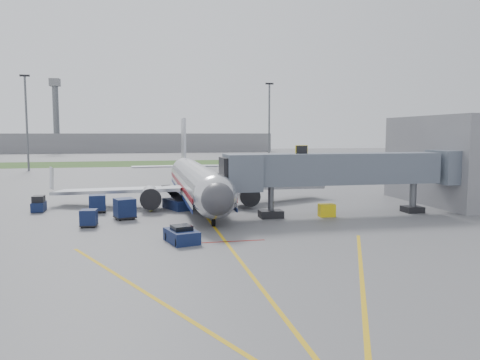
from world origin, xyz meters
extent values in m
plane|color=#565659|center=(0.00, 0.00, 0.00)|extent=(400.00, 400.00, 0.00)
cube|color=#2D4C1E|center=(0.00, 90.00, 0.01)|extent=(300.00, 25.00, 0.01)
cube|color=gold|center=(0.00, -2.00, 0.00)|extent=(0.25, 50.00, 0.01)
cube|color=maroon|center=(0.00, -4.00, 0.00)|extent=(6.00, 0.25, 0.01)
cube|color=gold|center=(-6.00, -14.00, 0.00)|extent=(9.52, 20.04, 0.01)
cube|color=gold|center=(6.00, -14.00, 0.00)|extent=(9.52, 20.04, 0.01)
cylinder|color=silver|center=(0.00, 15.00, 2.70)|extent=(3.80, 28.00, 3.80)
sphere|color=silver|center=(0.00, 1.00, 2.70)|extent=(3.80, 3.80, 3.80)
sphere|color=#38383D|center=(0.00, -0.30, 2.70)|extent=(2.74, 2.74, 2.74)
cube|color=black|center=(0.00, 0.60, 3.25)|extent=(2.20, 1.20, 0.55)
cone|color=silver|center=(0.00, 31.50, 2.70)|extent=(3.80, 5.00, 3.80)
cube|color=#B7BAC1|center=(0.00, 31.00, 6.70)|extent=(0.35, 4.20, 7.00)
cube|color=#B7BAC1|center=(-8.50, 15.00, 1.80)|extent=(15.10, 8.59, 1.13)
cube|color=#B7BAC1|center=(8.50, 15.00, 1.80)|extent=(15.10, 8.59, 1.13)
cylinder|color=silver|center=(-5.20, 12.00, 1.35)|extent=(2.10, 3.60, 2.10)
cylinder|color=silver|center=(5.20, 12.00, 1.35)|extent=(2.10, 3.60, 2.10)
cube|color=maroon|center=(1.92, 15.00, 2.35)|extent=(0.05, 28.00, 0.45)
cube|color=navy|center=(1.92, 15.00, 1.45)|extent=(0.05, 28.00, 0.35)
cylinder|color=black|center=(0.00, 2.00, 0.30)|extent=(0.28, 0.70, 0.70)
cylinder|color=black|center=(-2.60, 15.50, 0.45)|extent=(0.50, 1.00, 1.00)
cylinder|color=black|center=(2.60, 15.50, 0.45)|extent=(0.50, 1.00, 1.00)
cube|color=slate|center=(13.00, 5.00, 4.60)|extent=(20.00, 3.00, 3.00)
cube|color=slate|center=(3.20, 5.00, 4.40)|extent=(3.20, 3.60, 3.40)
cube|color=black|center=(2.00, 5.00, 4.40)|extent=(1.60, 3.00, 2.80)
cube|color=#D9BD0C|center=(9.00, 5.00, 6.40)|extent=(1.20, 0.15, 1.00)
cylinder|color=#595B60|center=(6.00, 5.00, 1.55)|extent=(0.56, 0.56, 3.10)
cube|color=black|center=(6.00, 5.00, 0.35)|extent=(2.20, 1.60, 0.70)
cylinder|color=#595B60|center=(21.00, 5.00, 1.55)|extent=(0.70, 0.70, 3.10)
cube|color=black|center=(21.00, 5.00, 0.30)|extent=(1.80, 1.80, 0.60)
cube|color=slate|center=(25.00, 5.00, 4.60)|extent=(3.00, 4.00, 3.40)
cube|color=slate|center=(30.00, 10.00, 5.00)|extent=(10.00, 16.00, 10.00)
cylinder|color=#595B60|center=(-30.00, 70.00, 10.00)|extent=(0.44, 0.44, 20.00)
cube|color=black|center=(-30.00, 70.00, 20.20)|extent=(2.00, 0.40, 0.40)
cylinder|color=#595B60|center=(25.00, 75.00, 10.00)|extent=(0.44, 0.44, 20.00)
cube|color=black|center=(25.00, 75.00, 20.20)|extent=(2.00, 0.40, 0.40)
cube|color=slate|center=(-10.00, 170.00, 4.00)|extent=(120.00, 14.00, 8.00)
cylinder|color=#595B60|center=(-40.00, 165.00, 14.00)|extent=(2.40, 2.40, 28.00)
cube|color=slate|center=(-40.00, 165.00, 28.50)|extent=(4.00, 4.00, 3.00)
cube|color=#0D1C3A|center=(-3.21, -3.50, 0.47)|extent=(2.63, 3.45, 0.94)
cube|color=black|center=(-3.21, -3.50, 1.06)|extent=(1.68, 1.68, 0.43)
cylinder|color=black|center=(-3.64, -4.77, 0.34)|extent=(0.36, 0.71, 0.68)
cylinder|color=black|center=(-2.17, -4.36, 0.34)|extent=(0.36, 0.71, 0.68)
cylinder|color=black|center=(-4.24, -2.64, 0.34)|extent=(0.36, 0.71, 0.68)
cylinder|color=black|center=(-2.77, -2.23, 0.34)|extent=(0.36, 0.71, 0.68)
cube|color=#0D1C3A|center=(-16.53, 13.36, 0.51)|extent=(1.26, 2.36, 0.93)
cube|color=black|center=(-16.53, 13.36, 1.30)|extent=(1.15, 1.52, 0.65)
cylinder|color=black|center=(-16.98, 12.51, 0.23)|extent=(0.22, 0.47, 0.47)
cylinder|color=black|center=(-16.05, 12.53, 0.23)|extent=(0.22, 0.47, 0.47)
cylinder|color=black|center=(-17.02, 14.19, 0.23)|extent=(0.22, 0.47, 0.47)
cylinder|color=black|center=(-16.08, 14.21, 0.23)|extent=(0.22, 0.47, 0.47)
cube|color=#0D1C3A|center=(-10.57, 3.94, 0.82)|extent=(1.44, 1.44, 1.34)
cube|color=black|center=(-10.57, 3.94, 0.16)|extent=(1.49, 1.49, 0.10)
cylinder|color=black|center=(-11.13, 3.46, 0.12)|extent=(0.21, 0.26, 0.24)
cylinder|color=black|center=(-10.09, 3.39, 0.12)|extent=(0.21, 0.26, 0.24)
cylinder|color=black|center=(-11.05, 4.50, 0.12)|extent=(0.21, 0.26, 0.24)
cylinder|color=black|center=(-10.02, 4.42, 0.12)|extent=(0.21, 0.26, 0.24)
cube|color=#0D1C3A|center=(-10.53, 11.51, 0.99)|extent=(1.72, 1.72, 1.61)
cube|color=black|center=(-10.53, 11.51, 0.19)|extent=(1.77, 1.77, 0.12)
cylinder|color=black|center=(-11.10, 10.85, 0.15)|extent=(0.25, 0.31, 0.29)
cylinder|color=black|center=(-9.86, 10.93, 0.15)|extent=(0.25, 0.31, 0.29)
cylinder|color=black|center=(-11.19, 12.09, 0.15)|extent=(0.25, 0.31, 0.29)
cylinder|color=black|center=(-9.95, 12.18, 0.15)|extent=(0.25, 0.31, 0.29)
cube|color=#0D1C3A|center=(-7.66, 7.10, 1.07)|extent=(2.22, 2.22, 1.75)
cube|color=black|center=(-7.66, 7.10, 0.20)|extent=(2.29, 2.29, 0.14)
cylinder|color=black|center=(-8.09, 6.24, 0.16)|extent=(0.34, 0.38, 0.32)
cylinder|color=black|center=(-6.80, 6.68, 0.16)|extent=(0.34, 0.38, 0.32)
cylinder|color=black|center=(-8.52, 7.53, 0.16)|extent=(0.34, 0.38, 0.32)
cylinder|color=black|center=(-7.24, 7.96, 0.16)|extent=(0.34, 0.38, 0.32)
cube|color=#0D1C3A|center=(-2.50, 11.98, 0.50)|extent=(2.86, 4.28, 1.00)
cube|color=black|center=(-2.70, 12.49, 1.55)|extent=(2.51, 4.53, 1.56)
cylinder|color=black|center=(-2.51, 10.43, 0.31)|extent=(0.45, 0.67, 0.62)
cylinder|color=black|center=(-1.47, 10.82, 0.31)|extent=(0.45, 0.67, 0.62)
cylinder|color=black|center=(-3.53, 13.13, 0.31)|extent=(0.45, 0.67, 0.62)
cylinder|color=black|center=(-2.49, 13.52, 0.31)|extent=(0.45, 0.67, 0.62)
cube|color=#D9BD0C|center=(11.45, 4.44, 0.61)|extent=(1.60, 1.13, 1.23)
cylinder|color=black|center=(10.94, 4.47, 0.15)|extent=(0.23, 0.32, 0.31)
cylinder|color=black|center=(11.96, 4.40, 0.15)|extent=(0.23, 0.32, 0.31)
imported|color=#B0C316|center=(-5.17, 11.09, 0.78)|extent=(0.63, 0.68, 1.56)
camera|label=1|loc=(-5.93, -37.63, 8.03)|focal=35.00mm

